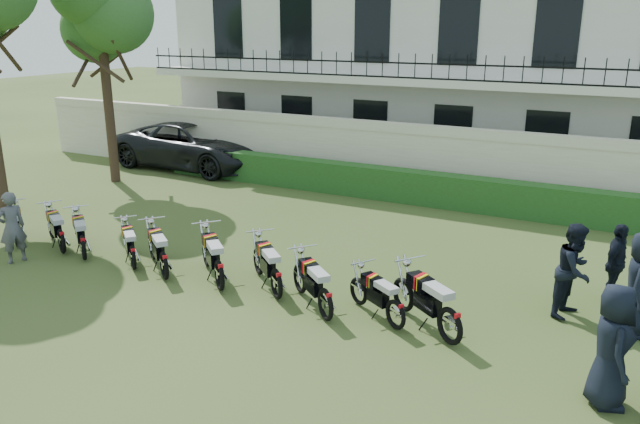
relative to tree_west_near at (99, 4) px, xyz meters
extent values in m
plane|color=#31461C|center=(8.96, -5.00, -5.89)|extent=(100.00, 100.00, 0.00)
cube|color=beige|center=(8.96, 3.00, -4.89)|extent=(30.00, 0.30, 2.00)
cube|color=beige|center=(8.96, 3.00, -3.74)|extent=(30.00, 0.35, 0.30)
cube|color=#1C3E16|center=(9.96, 2.20, -5.39)|extent=(18.00, 0.60, 1.00)
cube|color=silver|center=(8.96, 9.00, -2.39)|extent=(20.00, 8.00, 7.00)
cube|color=silver|center=(8.96, 4.30, -2.39)|extent=(20.00, 1.40, 0.25)
cube|color=black|center=(8.96, 3.65, -1.79)|extent=(20.00, 0.05, 0.05)
cube|color=black|center=(8.96, 3.65, -2.24)|extent=(20.00, 0.05, 0.05)
cube|color=black|center=(1.46, 5.02, -4.29)|extent=(1.30, 0.12, 2.20)
cube|color=black|center=(1.46, 5.02, -0.79)|extent=(1.30, 0.12, 2.20)
cube|color=black|center=(4.46, 5.02, -4.29)|extent=(1.30, 0.12, 2.20)
cube|color=black|center=(4.46, 5.02, -0.79)|extent=(1.30, 0.12, 2.20)
cube|color=black|center=(7.46, 5.02, -4.29)|extent=(1.30, 0.12, 2.20)
cube|color=black|center=(7.46, 5.02, -0.79)|extent=(1.30, 0.12, 2.20)
cube|color=black|center=(10.46, 5.02, -4.29)|extent=(1.30, 0.12, 2.20)
cube|color=black|center=(10.46, 5.02, -0.79)|extent=(1.30, 0.12, 2.20)
cube|color=black|center=(13.46, 5.02, -4.29)|extent=(1.30, 0.12, 2.20)
cube|color=black|center=(13.46, 5.02, -0.79)|extent=(1.30, 0.12, 2.20)
cylinder|color=#473323|center=(-0.04, 0.00, -3.26)|extent=(0.32, 0.32, 5.25)
sphere|color=#325D25|center=(0.36, 0.20, -0.26)|extent=(2.60, 2.60, 2.60)
sphere|color=#325D25|center=(-0.64, 0.30, -0.79)|extent=(2.20, 2.20, 2.20)
torus|color=black|center=(3.30, -6.52, -5.61)|extent=(0.49, 0.42, 0.56)
torus|color=black|center=(2.36, -5.77, -5.61)|extent=(0.49, 0.42, 0.56)
cube|color=black|center=(2.87, -6.17, -5.47)|extent=(0.50, 0.45, 0.28)
cube|color=black|center=(2.70, -6.04, -5.23)|extent=(0.47, 0.45, 0.20)
cube|color=red|center=(2.70, -6.04, -5.22)|extent=(0.15, 0.26, 0.21)
cube|color=yellow|center=(2.74, -6.07, -5.22)|extent=(0.12, 0.25, 0.21)
cube|color=#ACACAC|center=(3.06, -6.33, -5.19)|extent=(0.53, 0.49, 0.11)
cylinder|color=silver|center=(2.47, -5.85, -4.95)|extent=(0.37, 0.45, 0.03)
torus|color=black|center=(4.70, -6.25, -5.59)|extent=(0.56, 0.38, 0.60)
torus|color=black|center=(3.60, -5.61, -5.59)|extent=(0.56, 0.38, 0.60)
cube|color=black|center=(4.19, -5.95, -5.45)|extent=(0.56, 0.42, 0.30)
cube|color=black|center=(4.00, -5.84, -5.18)|extent=(0.51, 0.44, 0.22)
cube|color=red|center=(4.00, -5.84, -5.17)|extent=(0.12, 0.28, 0.23)
cube|color=yellow|center=(4.05, -5.87, -5.17)|extent=(0.09, 0.27, 0.23)
cube|color=#ACACAC|center=(4.42, -6.09, -5.14)|extent=(0.59, 0.48, 0.12)
cylinder|color=silver|center=(3.72, -5.68, -4.89)|extent=(0.32, 0.53, 0.03)
torus|color=black|center=(5.44, -6.38, -5.60)|extent=(0.52, 0.43, 0.59)
torus|color=black|center=(4.44, -5.61, -5.60)|extent=(0.52, 0.43, 0.59)
cube|color=black|center=(4.98, -6.02, -5.45)|extent=(0.53, 0.46, 0.29)
cube|color=black|center=(4.80, -5.89, -5.19)|extent=(0.50, 0.47, 0.21)
cube|color=red|center=(4.80, -5.89, -5.18)|extent=(0.15, 0.27, 0.22)
cube|color=yellow|center=(4.85, -5.92, -5.18)|extent=(0.13, 0.27, 0.22)
cube|color=#ACACAC|center=(5.19, -6.18, -5.15)|extent=(0.57, 0.51, 0.12)
cylinder|color=silver|center=(4.56, -5.70, -4.90)|extent=(0.38, 0.48, 0.03)
torus|color=black|center=(6.84, -6.28, -5.62)|extent=(0.48, 0.41, 0.55)
torus|color=black|center=(5.93, -5.53, -5.62)|extent=(0.48, 0.41, 0.55)
cube|color=black|center=(6.42, -5.93, -5.48)|extent=(0.49, 0.44, 0.27)
cube|color=black|center=(6.26, -5.80, -5.24)|extent=(0.47, 0.44, 0.20)
cube|color=red|center=(6.26, -5.80, -5.23)|extent=(0.15, 0.26, 0.21)
cube|color=yellow|center=(6.30, -5.84, -5.23)|extent=(0.12, 0.25, 0.21)
cube|color=#ACACAC|center=(6.61, -6.09, -5.20)|extent=(0.52, 0.49, 0.11)
cylinder|color=silver|center=(6.03, -5.62, -4.96)|extent=(0.37, 0.44, 0.03)
torus|color=black|center=(7.92, -6.43, -5.58)|extent=(0.55, 0.45, 0.62)
torus|color=black|center=(6.87, -5.62, -5.58)|extent=(0.55, 0.45, 0.62)
cube|color=black|center=(7.43, -6.06, -5.43)|extent=(0.55, 0.49, 0.31)
cube|color=black|center=(7.25, -5.92, -5.16)|extent=(0.52, 0.49, 0.22)
cube|color=red|center=(7.25, -5.92, -5.15)|extent=(0.16, 0.29, 0.23)
cube|color=yellow|center=(7.30, -5.95, -5.15)|extent=(0.13, 0.28, 0.23)
cube|color=#ACACAC|center=(7.65, -6.23, -5.12)|extent=(0.59, 0.54, 0.12)
cylinder|color=silver|center=(6.99, -5.72, -4.85)|extent=(0.40, 0.50, 0.03)
torus|color=black|center=(9.31, -6.42, -5.57)|extent=(0.55, 0.51, 0.66)
torus|color=black|center=(8.27, -5.48, -5.57)|extent=(0.55, 0.51, 0.66)
cube|color=black|center=(8.83, -5.99, -5.41)|extent=(0.57, 0.54, 0.32)
cube|color=black|center=(8.65, -5.82, -5.12)|extent=(0.55, 0.53, 0.24)
cube|color=red|center=(8.65, -5.82, -5.10)|extent=(0.19, 0.30, 0.25)
cube|color=yellow|center=(8.70, -5.86, -5.10)|extent=(0.16, 0.29, 0.25)
cube|color=#ACACAC|center=(9.05, -6.18, -5.07)|extent=(0.61, 0.59, 0.13)
cylinder|color=silver|center=(8.39, -5.59, -4.79)|extent=(0.46, 0.50, 0.03)
torus|color=black|center=(10.54, -6.20, -5.58)|extent=(0.53, 0.49, 0.63)
torus|color=black|center=(9.54, -5.31, -5.58)|extent=(0.53, 0.49, 0.63)
cube|color=black|center=(10.08, -5.79, -5.42)|extent=(0.55, 0.52, 0.31)
cube|color=black|center=(9.90, -5.63, -5.15)|extent=(0.53, 0.51, 0.23)
cube|color=red|center=(9.90, -5.63, -5.14)|extent=(0.18, 0.29, 0.24)
cube|color=yellow|center=(9.95, -5.67, -5.14)|extent=(0.15, 0.28, 0.24)
cube|color=#ACACAC|center=(10.29, -5.98, -5.10)|extent=(0.59, 0.56, 0.12)
cylinder|color=silver|center=(9.66, -5.41, -4.84)|extent=(0.44, 0.48, 0.03)
torus|color=black|center=(11.85, -6.58, -5.58)|extent=(0.54, 0.47, 0.62)
torus|color=black|center=(10.83, -5.72, -5.58)|extent=(0.54, 0.47, 0.62)
cube|color=black|center=(11.38, -6.18, -5.43)|extent=(0.55, 0.50, 0.31)
cube|color=black|center=(11.20, -6.03, -5.15)|extent=(0.52, 0.50, 0.23)
cube|color=red|center=(11.20, -6.03, -5.14)|extent=(0.17, 0.29, 0.24)
cube|color=yellow|center=(11.25, -6.07, -5.14)|extent=(0.14, 0.28, 0.24)
cube|color=#ACACAC|center=(11.59, -6.36, -5.11)|extent=(0.59, 0.55, 0.12)
cylinder|color=silver|center=(10.95, -5.82, -4.84)|extent=(0.42, 0.49, 0.03)
torus|color=black|center=(13.12, -6.20, -5.61)|extent=(0.52, 0.37, 0.56)
torus|color=black|center=(12.11, -5.56, -5.61)|extent=(0.52, 0.37, 0.56)
cube|color=black|center=(12.65, -5.90, -5.48)|extent=(0.51, 0.41, 0.27)
cube|color=black|center=(12.48, -5.79, -5.23)|extent=(0.47, 0.42, 0.20)
cube|color=red|center=(12.48, -5.79, -5.22)|extent=(0.12, 0.26, 0.21)
cube|color=yellow|center=(12.52, -5.82, -5.22)|extent=(0.10, 0.25, 0.21)
cube|color=#ACACAC|center=(12.86, -6.04, -5.19)|extent=(0.54, 0.45, 0.11)
cylinder|color=silver|center=(12.23, -5.64, -4.96)|extent=(0.32, 0.48, 0.03)
torus|color=black|center=(14.21, -6.40, -5.56)|extent=(0.60, 0.48, 0.67)
torus|color=black|center=(13.06, -5.55, -5.56)|extent=(0.60, 0.48, 0.67)
cube|color=black|center=(13.68, -6.01, -5.39)|extent=(0.60, 0.52, 0.33)
cube|color=black|center=(13.48, -5.86, -5.10)|extent=(0.57, 0.53, 0.24)
cube|color=red|center=(13.48, -5.86, -5.09)|extent=(0.17, 0.31, 0.25)
cube|color=yellow|center=(13.53, -5.90, -5.09)|extent=(0.14, 0.30, 0.25)
cube|color=#ACACAC|center=(13.92, -6.19, -5.05)|extent=(0.64, 0.57, 0.13)
cylinder|color=silver|center=(13.19, -5.65, -4.77)|extent=(0.42, 0.55, 0.03)
imported|color=black|center=(1.15, 2.97, -5.02)|extent=(6.39, 3.14, 1.75)
imported|color=#5C5C61|center=(3.60, -6.78, -5.05)|extent=(0.57, 0.71, 1.68)
imported|color=black|center=(16.14, -6.62, -4.95)|extent=(0.83, 1.04, 1.87)
imported|color=black|center=(15.34, -3.77, -4.98)|extent=(0.90, 1.04, 1.81)
imported|color=black|center=(16.01, -2.74, -5.08)|extent=(0.64, 1.01, 1.61)
camera|label=1|loc=(16.09, -15.54, -0.55)|focal=35.00mm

